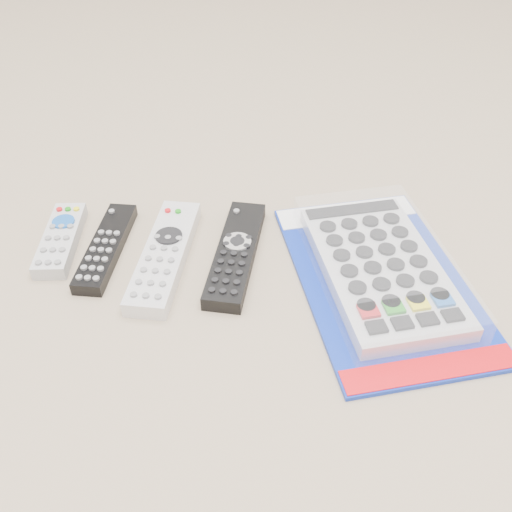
{
  "coord_description": "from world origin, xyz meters",
  "views": [
    {
      "loc": [
        0.08,
        -0.62,
        0.53
      ],
      "look_at": [
        0.08,
        -0.02,
        0.01
      ],
      "focal_mm": 40.0,
      "sensor_mm": 36.0,
      "label": 1
    }
  ],
  "objects_px": {
    "remote_small_grey": "(61,239)",
    "jumbo_remote_packaged": "(381,267)",
    "remote_silver_dvd": "(165,255)",
    "remote_large_black": "(236,253)",
    "remote_slim_black": "(106,247)"
  },
  "relations": [
    {
      "from": "remote_small_grey",
      "to": "jumbo_remote_packaged",
      "type": "relative_size",
      "value": 0.4
    },
    {
      "from": "remote_silver_dvd",
      "to": "remote_large_black",
      "type": "distance_m",
      "value": 0.1
    },
    {
      "from": "remote_small_grey",
      "to": "jumbo_remote_packaged",
      "type": "height_order",
      "value": "jumbo_remote_packaged"
    },
    {
      "from": "jumbo_remote_packaged",
      "to": "remote_silver_dvd",
      "type": "bearing_deg",
      "value": 161.92
    },
    {
      "from": "remote_silver_dvd",
      "to": "jumbo_remote_packaged",
      "type": "distance_m",
      "value": 0.3
    },
    {
      "from": "remote_large_black",
      "to": "remote_small_grey",
      "type": "bearing_deg",
      "value": -178.04
    },
    {
      "from": "remote_small_grey",
      "to": "jumbo_remote_packaged",
      "type": "bearing_deg",
      "value": -10.84
    },
    {
      "from": "remote_large_black",
      "to": "jumbo_remote_packaged",
      "type": "distance_m",
      "value": 0.2
    },
    {
      "from": "remote_slim_black",
      "to": "remote_silver_dvd",
      "type": "distance_m",
      "value": 0.09
    },
    {
      "from": "remote_small_grey",
      "to": "remote_slim_black",
      "type": "xyz_separation_m",
      "value": [
        0.07,
        -0.02,
        -0.0
      ]
    },
    {
      "from": "remote_slim_black",
      "to": "jumbo_remote_packaged",
      "type": "bearing_deg",
      "value": -2.51
    },
    {
      "from": "remote_silver_dvd",
      "to": "remote_large_black",
      "type": "bearing_deg",
      "value": 9.97
    },
    {
      "from": "remote_large_black",
      "to": "jumbo_remote_packaged",
      "type": "bearing_deg",
      "value": -2.5
    },
    {
      "from": "remote_slim_black",
      "to": "remote_large_black",
      "type": "relative_size",
      "value": 0.85
    },
    {
      "from": "remote_small_grey",
      "to": "remote_large_black",
      "type": "relative_size",
      "value": 0.7
    }
  ]
}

